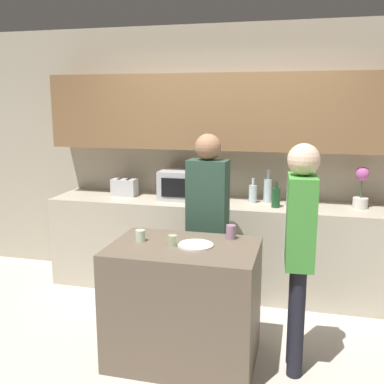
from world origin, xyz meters
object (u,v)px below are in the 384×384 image
(toaster, at_px, (125,187))
(bottle_3, at_px, (291,196))
(cup_0, at_px, (231,232))
(cup_1, at_px, (173,240))
(person_center, at_px, (208,213))
(cup_2, at_px, (140,236))
(microwave, at_px, (186,185))
(bottle_0, at_px, (253,193))
(bottle_1, at_px, (268,190))
(person_left, at_px, (300,240))
(potted_plant, at_px, (361,188))
(bottle_2, at_px, (276,197))
(plate_on_island, at_px, (196,245))

(toaster, height_order, bottle_3, bottle_3)
(cup_0, height_order, cup_1, cup_0)
(person_center, bearing_deg, cup_1, 83.15)
(bottle_3, relative_size, cup_2, 2.96)
(microwave, relative_size, bottle_0, 2.11)
(bottle_1, xyz_separation_m, person_left, (0.34, -1.39, -0.07))
(toaster, xyz_separation_m, person_left, (1.86, -1.34, -0.04))
(person_center, bearing_deg, bottle_3, -129.54)
(microwave, xyz_separation_m, bottle_0, (0.69, -0.01, -0.06))
(potted_plant, relative_size, bottle_2, 1.57)
(bottle_1, xyz_separation_m, bottle_3, (0.23, -0.12, -0.03))
(bottle_3, bearing_deg, plate_on_island, -115.46)
(cup_0, bearing_deg, bottle_2, 74.71)
(person_center, bearing_deg, bottle_0, -107.34)
(microwave, xyz_separation_m, bottle_3, (1.06, -0.07, -0.05))
(toaster, distance_m, cup_1, 1.71)
(bottle_2, bearing_deg, person_left, -78.51)
(person_left, bearing_deg, cup_1, 90.57)
(cup_0, bearing_deg, cup_1, -145.83)
(plate_on_island, height_order, cup_0, cup_0)
(toaster, distance_m, potted_plant, 2.40)
(cup_0, bearing_deg, plate_on_island, -133.14)
(potted_plant, bearing_deg, person_left, -111.89)
(cup_2, bearing_deg, microwave, 90.37)
(bottle_3, relative_size, cup_1, 3.34)
(cup_2, bearing_deg, cup_1, -8.09)
(plate_on_island, bearing_deg, toaster, 129.04)
(cup_2, xyz_separation_m, person_center, (0.39, 0.60, 0.05))
(toaster, distance_m, bottle_2, 1.62)
(bottle_3, distance_m, person_left, 1.28)
(plate_on_island, xyz_separation_m, person_center, (-0.04, 0.61, 0.09))
(plate_on_island, bearing_deg, bottle_3, 64.54)
(bottle_1, relative_size, plate_on_island, 1.27)
(bottle_0, relative_size, cup_1, 3.22)
(cup_2, height_order, person_center, person_center)
(potted_plant, bearing_deg, cup_2, -141.07)
(toaster, height_order, bottle_0, bottle_0)
(bottle_1, bearing_deg, toaster, -178.04)
(potted_plant, xyz_separation_m, bottle_0, (-1.02, -0.01, -0.10))
(bottle_1, xyz_separation_m, person_center, (-0.44, -0.82, -0.07))
(potted_plant, distance_m, plate_on_island, 1.89)
(person_left, xyz_separation_m, person_center, (-0.78, 0.57, 0.01))
(potted_plant, height_order, cup_0, potted_plant)
(bottle_1, relative_size, cup_1, 4.31)
(toaster, bearing_deg, cup_1, -55.84)
(cup_0, relative_size, person_center, 0.06)
(bottle_0, distance_m, plate_on_island, 1.40)
(person_left, bearing_deg, cup_2, 87.74)
(bottle_0, xyz_separation_m, bottle_2, (0.24, -0.15, 0.00))
(bottle_3, distance_m, cup_2, 1.68)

